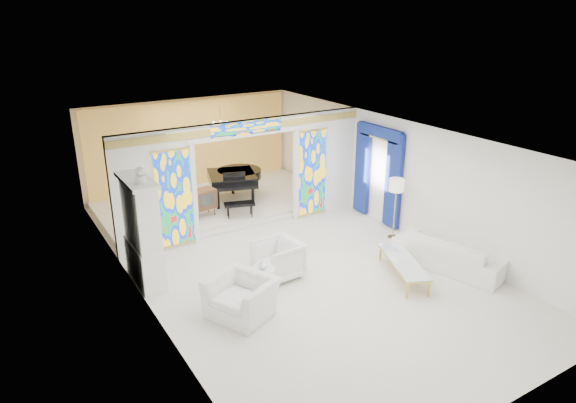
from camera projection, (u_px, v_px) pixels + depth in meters
floor at (286, 257)px, 12.43m from camera, size 12.00×12.00×0.00m
ceiling at (286, 136)px, 11.38m from camera, size 7.00×12.00×0.02m
wall_back at (190, 145)px, 16.70m from camera, size 7.00×0.02×3.00m
wall_front at (510, 326)px, 7.12m from camera, size 7.00×0.02×3.00m
wall_left at (135, 231)px, 10.20m from camera, size 0.02×12.00×3.00m
wall_right at (398, 175)px, 13.62m from camera, size 0.02×12.00×3.00m
partition_wall at (246, 171)px, 13.45m from camera, size 7.00×0.22×3.00m
stained_glass_left at (174, 199)px, 12.49m from camera, size 0.90×0.04×2.40m
stained_glass_right at (312, 173)px, 14.48m from camera, size 0.90×0.04×2.40m
stained_glass_transom at (247, 128)px, 12.96m from camera, size 2.00×0.04×0.34m
alcove_platform at (216, 203)px, 15.68m from camera, size 6.80×3.80×0.18m
gold_curtain_back at (192, 146)px, 16.60m from camera, size 6.70×0.10×2.90m
chandelier at (220, 123)px, 14.83m from camera, size 0.48×0.48×0.30m
blue_drapes at (378, 167)px, 14.10m from camera, size 0.14×1.85×2.65m
china_cabinet at (142, 232)px, 10.93m from camera, size 0.56×1.46×2.72m
armchair_left at (241, 297)px, 9.95m from camera, size 1.47×1.54×0.79m
armchair_right at (278, 259)px, 11.38m from camera, size 0.99×0.97×0.85m
sofa at (449, 253)px, 11.82m from camera, size 1.68×2.72×0.74m
side_table at (263, 278)px, 10.64m from camera, size 0.52×0.52×0.62m
vase at (263, 264)px, 10.53m from camera, size 0.21×0.21×0.20m
coffee_table at (404, 262)px, 11.35m from camera, size 1.25×1.94×0.42m
floor_lamp at (396, 188)px, 13.01m from camera, size 0.49×0.49×1.62m
grand_piano at (236, 177)px, 15.53m from camera, size 2.10×2.69×1.03m
tv_console at (203, 199)px, 14.27m from camera, size 0.74×0.56×0.78m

